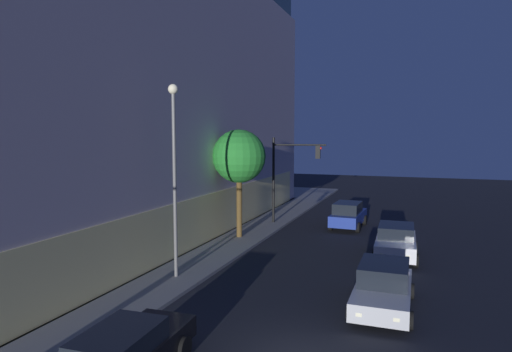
{
  "coord_description": "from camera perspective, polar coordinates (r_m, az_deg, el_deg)",
  "views": [
    {
      "loc": [
        -11.63,
        -2.84,
        6.44
      ],
      "look_at": [
        6.42,
        3.8,
        4.66
      ],
      "focal_mm": 31.19,
      "sensor_mm": 36.0,
      "label": 1
    }
  ],
  "objects": [
    {
      "name": "modern_building",
      "position": [
        37.26,
        -27.92,
        9.76
      ],
      "size": [
        35.99,
        32.09,
        19.58
      ],
      "color": "#4C4C51",
      "rests_on": "ground"
    },
    {
      "name": "sidewalk_tree",
      "position": [
        27.17,
        -2.18,
        2.48
      ],
      "size": [
        3.27,
        3.27,
        6.63
      ],
      "color": "brown",
      "rests_on": "sidewalk_corner"
    },
    {
      "name": "street_lamp_sidewalk",
      "position": [
        19.71,
        -10.44,
        2.25
      ],
      "size": [
        0.44,
        0.44,
        8.47
      ],
      "color": "slate",
      "rests_on": "sidewalk_corner"
    },
    {
      "name": "car_blue",
      "position": [
        31.58,
        11.73,
        -4.88
      ],
      "size": [
        4.53,
        2.22,
        1.8
      ],
      "color": "navy",
      "rests_on": "ground"
    },
    {
      "name": "car_silver",
      "position": [
        17.68,
        16.01,
        -13.42
      ],
      "size": [
        4.78,
        2.2,
        1.65
      ],
      "color": "#B7BABF",
      "rests_on": "ground"
    },
    {
      "name": "car_white",
      "position": [
        24.64,
        17.49,
        -7.99
      ],
      "size": [
        4.48,
        2.29,
        1.7
      ],
      "color": "silver",
      "rests_on": "ground"
    },
    {
      "name": "traffic_light_far_corner",
      "position": [
        31.56,
        4.35,
        1.15
      ],
      "size": [
        0.58,
        3.79,
        6.1
      ],
      "color": "black",
      "rests_on": "sidewalk_corner"
    }
  ]
}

